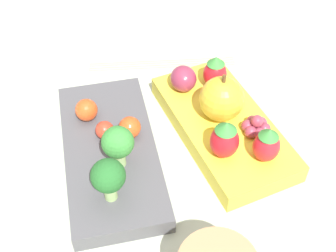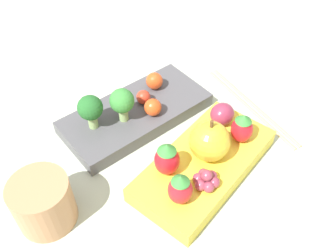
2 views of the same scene
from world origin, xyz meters
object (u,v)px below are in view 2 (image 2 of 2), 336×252
at_px(broccoli_floret_1, 122,102).
at_px(cherry_tomato_2, 143,97).
at_px(cherry_tomato_1, 153,107).
at_px(strawberry_0, 242,128).
at_px(grape_cluster, 206,180).
at_px(bento_box_savoury, 136,113).
at_px(broccoli_floret_0, 90,109).
at_px(drinking_cup, 43,203).
at_px(cherry_tomato_0, 154,81).
at_px(plum, 222,114).
at_px(bento_box_fruit, 204,164).
at_px(chopsticks_pair, 252,105).
at_px(strawberry_2, 167,159).
at_px(apple, 210,141).
at_px(strawberry_1, 180,189).

relative_size(broccoli_floret_1, cherry_tomato_2, 2.48).
bearing_deg(cherry_tomato_1, strawberry_0, -67.26).
bearing_deg(cherry_tomato_1, grape_cluster, -105.17).
xyz_separation_m(bento_box_savoury, cherry_tomato_1, (0.01, -0.03, 0.02)).
distance_m(broccoli_floret_0, drinking_cup, 0.14).
relative_size(bento_box_savoury, cherry_tomato_1, 8.88).
bearing_deg(cherry_tomato_0, strawberry_0, -86.72).
bearing_deg(plum, bento_box_savoury, 121.97).
distance_m(bento_box_fruit, chopsticks_pair, 0.16).
bearing_deg(strawberry_2, cherry_tomato_0, 53.49).
height_order(bento_box_savoury, bento_box_fruit, bento_box_fruit).
distance_m(apple, plum, 0.07).
bearing_deg(grape_cluster, bento_box_savoury, 80.81).
xyz_separation_m(strawberry_1, plum, (0.14, 0.05, -0.01)).
bearing_deg(broccoli_floret_0, broccoli_floret_1, -24.33).
bearing_deg(cherry_tomato_2, strawberry_2, -118.15).
distance_m(cherry_tomato_1, chopsticks_pair, 0.17).
distance_m(cherry_tomato_0, grape_cluster, 0.20).
bearing_deg(bento_box_fruit, cherry_tomato_2, 83.95).
bearing_deg(broccoli_floret_1, drinking_cup, -162.14).
bearing_deg(strawberry_2, chopsticks_pair, 4.16).
bearing_deg(strawberry_0, bento_box_fruit, 170.98).
relative_size(broccoli_floret_1, cherry_tomato_1, 2.08).
bearing_deg(apple, broccoli_floret_1, 105.94).
xyz_separation_m(cherry_tomato_2, strawberry_1, (-0.08, -0.16, 0.01)).
bearing_deg(strawberry_1, broccoli_floret_0, 90.74).
bearing_deg(strawberry_2, bento_box_fruit, -21.88).
height_order(cherry_tomato_2, strawberry_2, strawberry_2).
bearing_deg(chopsticks_pair, cherry_tomato_2, 141.56).
bearing_deg(strawberry_1, chopsticks_pair, 14.50).
distance_m(cherry_tomato_1, cherry_tomato_2, 0.03).
xyz_separation_m(bento_box_savoury, cherry_tomato_2, (0.02, 0.00, 0.02)).
height_order(cherry_tomato_2, strawberry_1, strawberry_1).
relative_size(cherry_tomato_2, strawberry_1, 0.48).
relative_size(plum, grape_cluster, 1.04).
relative_size(bento_box_fruit, cherry_tomato_1, 8.44).
height_order(bento_box_fruit, grape_cluster, grape_cluster).
xyz_separation_m(broccoli_floret_1, cherry_tomato_2, (0.05, 0.01, -0.02)).
bearing_deg(cherry_tomato_2, cherry_tomato_1, -101.82).
relative_size(bento_box_savoury, strawberry_2, 4.64).
distance_m(cherry_tomato_2, drinking_cup, 0.22).
relative_size(cherry_tomato_1, plum, 0.72).
height_order(bento_box_savoury, strawberry_2, strawberry_2).
height_order(strawberry_1, grape_cluster, strawberry_1).
height_order(broccoli_floret_1, cherry_tomato_0, broccoli_floret_1).
relative_size(bento_box_savoury, strawberry_0, 5.01).
xyz_separation_m(bento_box_savoury, drinking_cup, (-0.19, -0.06, 0.02)).
bearing_deg(broccoli_floret_1, plum, -47.07).
relative_size(bento_box_fruit, broccoli_floret_1, 4.06).
relative_size(cherry_tomato_1, strawberry_0, 0.56).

